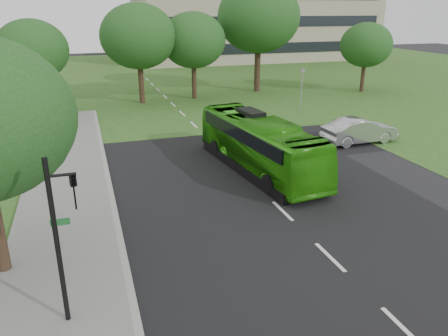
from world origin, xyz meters
name	(u,v)px	position (x,y,z in m)	size (l,w,h in m)	color
ground	(304,232)	(0.00, 0.00, 0.00)	(160.00, 160.00, 0.00)	black
street_surfaces	(176,112)	(-0.38, 22.75, 0.03)	(120.00, 120.00, 0.15)	black
tree_park_a	(32,50)	(-11.47, 26.03, 5.24)	(5.81, 5.81, 7.72)	black
tree_park_b	(138,36)	(-2.60, 27.56, 6.06)	(6.86, 6.86, 8.99)	black
tree_park_c	(193,40)	(2.66, 28.19, 5.58)	(6.19, 6.19, 8.22)	black
tree_park_d	(259,17)	(10.07, 30.04, 7.59)	(8.48, 8.48, 11.21)	black
tree_park_e	(366,45)	(20.72, 26.35, 4.86)	(5.36, 5.36, 7.15)	black
bus	(259,144)	(1.00, 7.30, 1.47)	(2.47, 10.56, 2.94)	#2D9711
sedan	(360,131)	(9.30, 10.00, 0.84)	(1.78, 5.10, 1.68)	#ADADB2
traffic_light	(62,231)	(-8.79, -2.78, 2.93)	(0.81, 0.24, 5.00)	black
camera_pole	(302,84)	(10.00, 19.74, 2.34)	(0.36, 0.33, 3.63)	gray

